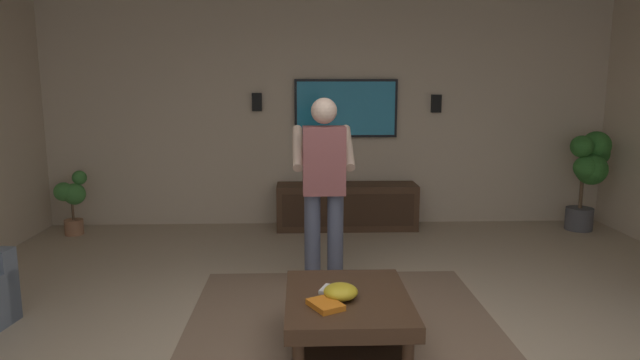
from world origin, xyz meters
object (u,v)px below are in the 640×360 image
at_px(media_console, 347,206).
at_px(wall_speaker_left, 436,104).
at_px(tv, 346,108).
at_px(wall_speaker_right, 257,102).
at_px(remote_white, 325,289).
at_px(potted_plant_short, 71,198).
at_px(person_standing, 324,181).
at_px(vase_round, 327,175).
at_px(coffee_table, 347,311).
at_px(potted_plant_tall, 590,167).
at_px(bowl, 341,292).
at_px(book, 325,305).

relative_size(media_console, wall_speaker_left, 7.73).
height_order(tv, wall_speaker_right, tv).
bearing_deg(remote_white, potted_plant_short, 65.82).
bearing_deg(media_console, potted_plant_short, -87.27).
bearing_deg(person_standing, vase_round, -4.70).
bearing_deg(coffee_table, wall_speaker_right, 13.46).
bearing_deg(potted_plant_tall, media_console, 85.71).
bearing_deg(wall_speaker_left, remote_white, 155.55).
bearing_deg(wall_speaker_right, vase_round, -106.08).
relative_size(potted_plant_tall, bowl, 5.44).
relative_size(coffee_table, person_standing, 0.61).
xyz_separation_m(tv, wall_speaker_left, (0.01, -1.12, 0.06)).
xyz_separation_m(potted_plant_tall, wall_speaker_left, (0.47, 1.75, 0.73)).
bearing_deg(person_standing, media_console, -11.98).
distance_m(person_standing, remote_white, 1.30).
bearing_deg(bowl, coffee_table, -39.37).
distance_m(potted_plant_short, remote_white, 4.09).
xyz_separation_m(media_console, remote_white, (-3.10, 0.41, 0.14)).
distance_m(tv, wall_speaker_left, 1.12).
bearing_deg(media_console, person_standing, -10.76).
distance_m(person_standing, bowl, 1.42).
height_order(tv, book, tv).
xyz_separation_m(coffee_table, bowl, (-0.06, 0.05, 0.15)).
relative_size(tv, person_standing, 0.77).
xyz_separation_m(media_console, bowl, (-3.25, 0.31, 0.17)).
relative_size(tv, potted_plant_tall, 1.05).
bearing_deg(coffee_table, bowl, 140.63).
bearing_deg(potted_plant_tall, bowl, 133.63).
bearing_deg(potted_plant_short, book, -138.81).
height_order(person_standing, remote_white, person_standing).
bearing_deg(wall_speaker_left, coffee_table, 158.09).
relative_size(tv, wall_speaker_right, 5.74).
relative_size(book, wall_speaker_left, 1.00).
xyz_separation_m(tv, vase_round, (-0.23, 0.25, -0.79)).
relative_size(vase_round, wall_speaker_left, 1.00).
bearing_deg(potted_plant_short, potted_plant_tall, -90.57).
height_order(potted_plant_tall, vase_round, potted_plant_tall).
xyz_separation_m(coffee_table, media_console, (3.19, -0.26, -0.02)).
relative_size(potted_plant_tall, wall_speaker_right, 5.45).
height_order(wall_speaker_left, wall_speaker_right, wall_speaker_right).
relative_size(media_console, bowl, 7.71).
relative_size(coffee_table, vase_round, 4.55).
xyz_separation_m(vase_round, wall_speaker_right, (0.24, 0.84, 0.87)).
relative_size(person_standing, bowl, 7.44).
distance_m(media_console, potted_plant_short, 3.25).
height_order(media_console, wall_speaker_left, wall_speaker_left).
relative_size(bowl, book, 1.00).
bearing_deg(book, tv, -34.99).
relative_size(coffee_table, potted_plant_short, 1.33).
bearing_deg(potted_plant_tall, person_standing, 117.73).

